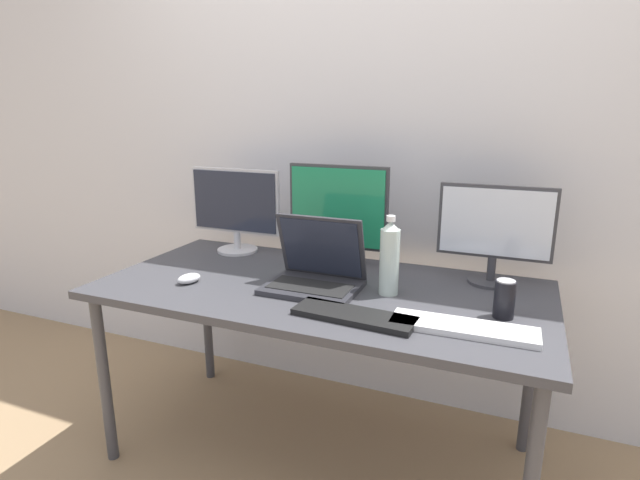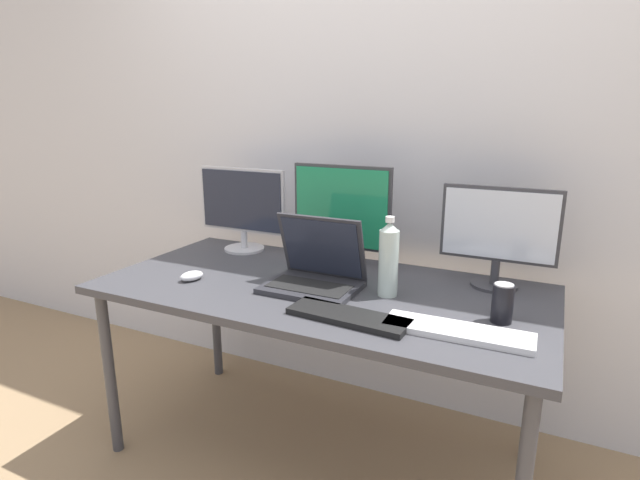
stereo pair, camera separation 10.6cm
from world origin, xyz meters
name	(u,v)px [view 2 (the right image)]	position (x,y,z in m)	size (l,w,h in m)	color
ground_plane	(320,453)	(0.00, 0.00, 0.00)	(16.00, 16.00, 0.00)	#9E7F5B
wall_back	(376,129)	(0.00, 0.59, 1.30)	(7.00, 0.08, 2.60)	silver
work_desk	(320,300)	(0.00, 0.00, 0.68)	(1.68, 0.81, 0.74)	#424247
monitor_left	(242,206)	(-0.54, 0.29, 0.95)	(0.45, 0.19, 0.39)	silver
monitor_center	(341,213)	(-0.03, 0.27, 0.97)	(0.43, 0.17, 0.43)	#38383D
monitor_right	(499,232)	(0.59, 0.28, 0.95)	(0.42, 0.17, 0.38)	#38383D
laptop_silver	(315,272)	(-0.01, -0.02, 0.80)	(0.34, 0.26, 0.27)	#2D2D33
keyboard_main	(348,316)	(0.22, -0.24, 0.75)	(0.40, 0.13, 0.02)	black
keyboard_aux	(457,331)	(0.55, -0.20, 0.75)	(0.44, 0.12, 0.02)	white
mouse_by_keyboard	(192,276)	(-0.48, -0.16, 0.76)	(0.06, 0.10, 0.04)	silver
water_bottle	(389,259)	(0.26, 0.02, 0.87)	(0.07, 0.07, 0.29)	silver
soda_can_near_keyboard	(502,303)	(0.66, -0.05, 0.80)	(0.07, 0.07, 0.13)	black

